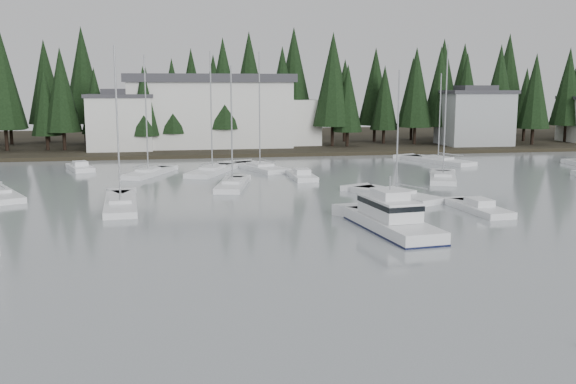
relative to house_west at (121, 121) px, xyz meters
name	(u,v)px	position (x,y,z in m)	size (l,w,h in m)	color
far_shore_land	(235,141)	(18.00, 18.00, -4.65)	(240.00, 54.00, 1.00)	black
conifer_treeline	(241,147)	(18.00, 7.00, -4.65)	(200.00, 22.00, 20.00)	black
house_west	(121,121)	(0.00, 0.00, 0.00)	(9.54, 7.42, 8.75)	silver
house_east_a	(474,117)	(54.00, -1.00, 0.25)	(10.60, 8.48, 9.25)	#999EA0
harbor_inn	(223,112)	(15.04, 3.34, 1.12)	(29.50, 11.50, 10.90)	silver
cabin_cruiser_center	(391,221)	(21.98, -55.13, -4.02)	(4.23, 10.14, 4.23)	white
sailboat_0	(233,186)	(13.07, -34.55, -4.58)	(4.20, 8.98, 12.07)	white
sailboat_3	(121,206)	(3.28, -42.98, -4.59)	(3.25, 10.87, 13.31)	white
sailboat_6	(396,197)	(26.63, -42.86, -4.60)	(6.32, 9.36, 11.53)	white
sailboat_8	(438,162)	(40.70, -18.70, -4.60)	(6.60, 10.75, 11.74)	white
sailboat_9	(443,179)	(35.03, -33.41, -4.56)	(5.66, 8.91, 14.30)	white
sailboat_10	(212,172)	(11.74, -23.71, -4.58)	(6.61, 10.43, 13.93)	white
sailboat_12	(148,174)	(4.72, -24.45, -4.57)	(5.62, 8.88, 13.45)	white
sailboat_13	(260,169)	(17.40, -21.71, -4.58)	(6.05, 10.03, 14.05)	white
runabout_1	(479,210)	(30.88, -49.96, -4.52)	(2.73, 6.97, 1.42)	white
runabout_3	(80,169)	(-3.22, -18.72, -4.52)	(3.95, 6.14, 1.42)	white
runabout_4	(302,177)	(20.83, -29.86, -4.52)	(2.27, 6.27, 1.42)	white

